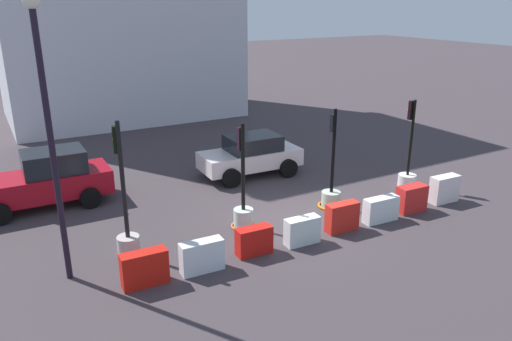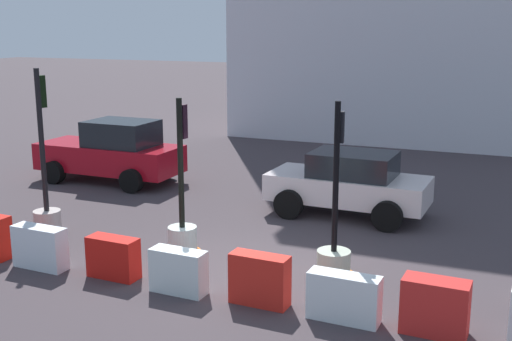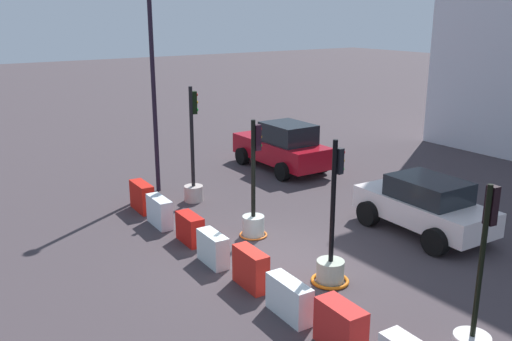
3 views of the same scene
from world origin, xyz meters
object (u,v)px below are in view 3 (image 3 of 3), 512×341
(traffic_light_2, at_px, (331,261))
(street_lamp_post, at_px, (153,70))
(construction_barrier_3, at_px, (213,249))
(construction_barrier_0, at_px, (142,197))
(traffic_light_1, at_px, (254,214))
(car_red_compact, at_px, (282,147))
(car_white_van, at_px, (424,205))
(construction_barrier_6, at_px, (340,327))
(construction_barrier_2, at_px, (190,229))
(traffic_light_0, at_px, (193,176))
(construction_barrier_1, at_px, (160,212))
(construction_barrier_5, at_px, (289,299))
(traffic_light_3, at_px, (474,326))
(construction_barrier_4, at_px, (251,269))

(traffic_light_2, relative_size, street_lamp_post, 0.49)
(construction_barrier_3, relative_size, street_lamp_post, 0.15)
(construction_barrier_0, bearing_deg, traffic_light_1, 25.37)
(traffic_light_2, xyz_separation_m, construction_barrier_0, (-6.71, -1.58, -0.07))
(construction_barrier_3, distance_m, car_red_compact, 8.56)
(car_white_van, bearing_deg, construction_barrier_0, -136.84)
(traffic_light_1, distance_m, construction_barrier_6, 5.43)
(construction_barrier_2, bearing_deg, car_white_van, 61.78)
(car_white_van, bearing_deg, traffic_light_0, -146.61)
(construction_barrier_1, xyz_separation_m, construction_barrier_5, (5.91, 0.03, -0.02))
(traffic_light_1, bearing_deg, construction_barrier_3, -63.18)
(construction_barrier_3, bearing_deg, traffic_light_1, 116.82)
(construction_barrier_6, bearing_deg, traffic_light_3, 47.63)
(construction_barrier_0, distance_m, construction_barrier_3, 4.42)
(car_red_compact, bearing_deg, construction_barrier_1, -66.66)
(car_red_compact, bearing_deg, traffic_light_1, -43.44)
(traffic_light_0, height_order, construction_barrier_5, traffic_light_0)
(construction_barrier_5, relative_size, street_lamp_post, 0.17)
(construction_barrier_0, xyz_separation_m, construction_barrier_3, (4.42, -0.10, -0.05))
(construction_barrier_2, xyz_separation_m, construction_barrier_3, (1.44, -0.15, 0.01))
(traffic_light_3, relative_size, construction_barrier_2, 3.24)
(construction_barrier_6, bearing_deg, construction_barrier_0, -179.77)
(traffic_light_2, height_order, car_white_van, traffic_light_2)
(construction_barrier_0, xyz_separation_m, construction_barrier_5, (7.33, -0.06, -0.05))
(traffic_light_0, bearing_deg, construction_barrier_2, -29.85)
(traffic_light_3, xyz_separation_m, construction_barrier_3, (-5.79, -1.79, -0.24))
(construction_barrier_1, bearing_deg, construction_barrier_2, 5.09)
(construction_barrier_3, bearing_deg, street_lamp_post, 167.50)
(traffic_light_3, bearing_deg, traffic_light_0, 179.87)
(traffic_light_2, relative_size, construction_barrier_5, 2.83)
(traffic_light_1, height_order, construction_barrier_3, traffic_light_1)
(construction_barrier_4, relative_size, construction_barrier_5, 0.88)
(construction_barrier_3, distance_m, construction_barrier_4, 1.47)
(traffic_light_2, height_order, street_lamp_post, street_lamp_post)
(construction_barrier_2, xyz_separation_m, street_lamp_post, (-4.49, 1.17, 3.62))
(street_lamp_post, bearing_deg, traffic_light_1, 5.13)
(construction_barrier_6, bearing_deg, car_white_van, 116.47)
(traffic_light_1, bearing_deg, construction_barrier_4, -35.25)
(traffic_light_2, distance_m, traffic_light_3, 3.51)
(traffic_light_0, bearing_deg, construction_barrier_1, -53.36)
(construction_barrier_1, distance_m, construction_barrier_5, 5.91)
(construction_barrier_6, relative_size, car_white_van, 0.26)
(traffic_light_2, xyz_separation_m, traffic_light_3, (3.51, 0.11, 0.13))
(construction_barrier_1, height_order, construction_barrier_5, construction_barrier_1)
(traffic_light_0, distance_m, construction_barrier_2, 3.37)
(construction_barrier_4, height_order, construction_barrier_6, construction_barrier_4)
(traffic_light_0, xyz_separation_m, construction_barrier_1, (1.34, -1.80, -0.42))
(car_white_van, bearing_deg, construction_barrier_3, -105.06)
(construction_barrier_3, height_order, construction_barrier_4, construction_barrier_4)
(traffic_light_3, relative_size, car_white_van, 0.82)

